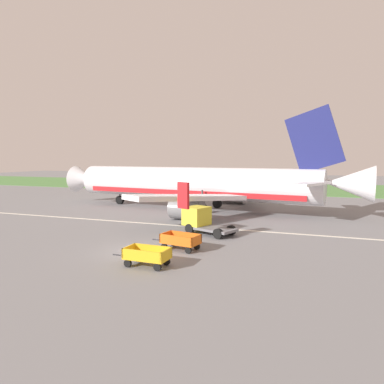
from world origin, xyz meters
name	(u,v)px	position (x,y,z in m)	size (l,w,h in m)	color
ground_plane	(136,251)	(0.00, 0.00, 0.00)	(220.00, 220.00, 0.00)	slate
grass_strip	(261,187)	(0.00, 52.73, 0.03)	(220.00, 28.00, 0.06)	#518442
apron_stripe	(185,226)	(0.00, 9.03, 0.01)	(120.00, 0.36, 0.01)	silver
airplane	(199,184)	(-2.05, 18.77, 3.05)	(37.67, 30.30, 11.34)	silver
baggage_cart_nearest	(147,256)	(2.14, -2.59, 0.60)	(3.57, 1.48, 1.07)	gold
baggage_cart_second_in_row	(180,241)	(2.59, 1.38, 0.60)	(3.62, 1.81, 1.07)	orange
service_truck_beside_carts	(201,219)	(2.22, 6.90, 1.10)	(4.77, 3.36, 2.10)	slate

